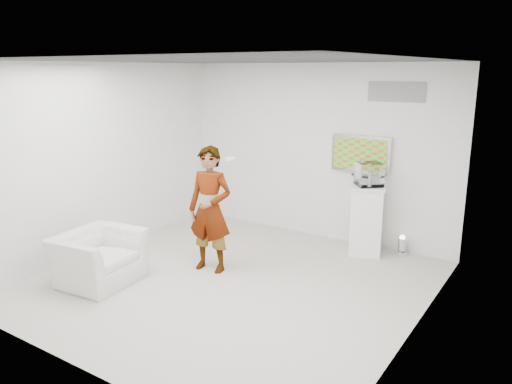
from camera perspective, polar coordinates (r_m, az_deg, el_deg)
room at (r=6.62m, az=-2.94°, el=1.69°), size 5.01×5.01×3.00m
tv at (r=8.33m, az=11.92°, el=4.30°), size 1.00×0.08×0.60m
logo_decal at (r=8.10m, az=15.72°, el=10.94°), size 0.90×0.02×0.30m
person at (r=7.23m, az=-5.27°, el=-2.02°), size 0.73×0.54×1.84m
armchair at (r=7.31m, az=-17.61°, el=-7.16°), size 1.05×1.17×0.70m
pedestal at (r=8.15m, az=12.52°, el=-3.12°), size 0.68×0.68×1.12m
floor_uplight at (r=8.33m, az=16.33°, el=-5.89°), size 0.21×0.21×0.31m
vitrine at (r=7.97m, az=12.80°, el=1.99°), size 0.52×0.52×0.37m
console at (r=7.98m, az=12.76°, el=1.40°), size 0.09×0.15×0.20m
wii_remote at (r=7.08m, az=-3.04°, el=3.79°), size 0.08×0.16×0.04m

